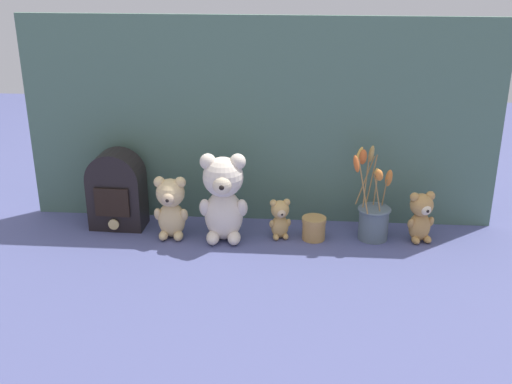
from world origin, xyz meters
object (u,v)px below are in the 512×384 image
teddy_bear_small (421,216)px  teddy_bear_medium (171,206)px  flower_vase (373,215)px  vintage_radio (117,190)px  teddy_bear_large (223,196)px  decorative_tin_tall (314,228)px  teddy_bear_tiny (280,218)px

teddy_bear_small → teddy_bear_medium: bearing=-177.6°
flower_vase → vintage_radio: flower_vase is taller
vintage_radio → teddy_bear_small: bearing=-2.1°
teddy_bear_medium → flower_vase: (0.67, 0.04, -0.03)m
teddy_bear_large → decorative_tin_tall: 0.32m
teddy_bear_tiny → decorative_tin_tall: size_ratio=1.70×
flower_vase → teddy_bear_tiny: bearing=-176.3°
teddy_bear_small → teddy_bear_tiny: size_ratio=1.25×
vintage_radio → decorative_tin_tall: (0.68, -0.05, -0.10)m
teddy_bear_small → vintage_radio: (-1.03, 0.04, 0.05)m
teddy_bear_tiny → flower_vase: flower_vase is taller
teddy_bear_medium → decorative_tin_tall: size_ratio=2.64×
teddy_bear_small → vintage_radio: 1.03m
teddy_bear_medium → teddy_bear_tiny: teddy_bear_medium is taller
teddy_bear_tiny → decorative_tin_tall: 0.12m
teddy_bear_tiny → decorative_tin_tall: (0.11, -0.00, -0.03)m
teddy_bear_large → teddy_bear_tiny: size_ratio=2.16×
decorative_tin_tall → flower_vase: bearing=6.0°
vintage_radio → decorative_tin_tall: bearing=-4.3°
teddy_bear_large → teddy_bear_medium: (-0.18, 0.01, -0.04)m
flower_vase → teddy_bear_large: bearing=-174.5°
teddy_bear_large → teddy_bear_medium: bearing=178.2°
teddy_bear_large → decorative_tin_tall: bearing=5.1°
teddy_bear_small → vintage_radio: size_ratio=0.63×
flower_vase → teddy_bear_medium: bearing=-176.4°
teddy_bear_tiny → decorative_tin_tall: teddy_bear_tiny is taller
teddy_bear_small → vintage_radio: bearing=177.9°
flower_vase → vintage_radio: 0.87m
teddy_bear_large → teddy_bear_small: bearing=3.5°
vintage_radio → teddy_bear_large: bearing=-11.6°
teddy_bear_small → decorative_tin_tall: size_ratio=2.13×
teddy_bear_medium → vintage_radio: vintage_radio is taller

